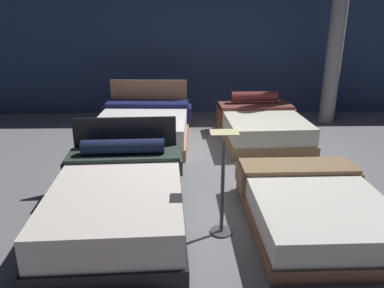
{
  "coord_description": "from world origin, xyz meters",
  "views": [
    {
      "loc": [
        -0.41,
        -5.15,
        2.24
      ],
      "look_at": [
        -0.28,
        -0.1,
        0.46
      ],
      "focal_mm": 34.58,
      "sensor_mm": 36.0,
      "label": 1
    }
  ],
  "objects_px": {
    "bed_0": "(119,202)",
    "bed_2": "(143,127)",
    "support_pillar": "(336,39)",
    "bed_3": "(262,127)",
    "bed_1": "(314,208)",
    "price_sign": "(222,195)"
  },
  "relations": [
    {
      "from": "bed_1",
      "to": "support_pillar",
      "type": "height_order",
      "value": "support_pillar"
    },
    {
      "from": "bed_1",
      "to": "bed_3",
      "type": "relative_size",
      "value": 0.98
    },
    {
      "from": "bed_0",
      "to": "price_sign",
      "type": "relative_size",
      "value": 1.91
    },
    {
      "from": "bed_2",
      "to": "support_pillar",
      "type": "height_order",
      "value": "support_pillar"
    },
    {
      "from": "bed_0",
      "to": "support_pillar",
      "type": "bearing_deg",
      "value": 44.61
    },
    {
      "from": "bed_1",
      "to": "price_sign",
      "type": "relative_size",
      "value": 1.7
    },
    {
      "from": "bed_0",
      "to": "price_sign",
      "type": "bearing_deg",
      "value": -12.16
    },
    {
      "from": "bed_0",
      "to": "support_pillar",
      "type": "height_order",
      "value": "support_pillar"
    },
    {
      "from": "bed_0",
      "to": "price_sign",
      "type": "xyz_separation_m",
      "value": [
        1.12,
        -0.19,
        0.16
      ]
    },
    {
      "from": "price_sign",
      "to": "support_pillar",
      "type": "bearing_deg",
      "value": 57.66
    },
    {
      "from": "bed_3",
      "to": "bed_0",
      "type": "bearing_deg",
      "value": -129.55
    },
    {
      "from": "bed_0",
      "to": "price_sign",
      "type": "distance_m",
      "value": 1.15
    },
    {
      "from": "bed_1",
      "to": "bed_2",
      "type": "bearing_deg",
      "value": 125.64
    },
    {
      "from": "bed_2",
      "to": "bed_0",
      "type": "bearing_deg",
      "value": -87.19
    },
    {
      "from": "bed_3",
      "to": "bed_1",
      "type": "bearing_deg",
      "value": -92.67
    },
    {
      "from": "bed_0",
      "to": "bed_3",
      "type": "height_order",
      "value": "bed_0"
    },
    {
      "from": "bed_0",
      "to": "bed_2",
      "type": "distance_m",
      "value": 2.91
    },
    {
      "from": "bed_0",
      "to": "bed_3",
      "type": "bearing_deg",
      "value": 50.35
    },
    {
      "from": "bed_0",
      "to": "bed_2",
      "type": "height_order",
      "value": "bed_2"
    },
    {
      "from": "bed_0",
      "to": "bed_2",
      "type": "bearing_deg",
      "value": 87.78
    },
    {
      "from": "bed_0",
      "to": "bed_3",
      "type": "relative_size",
      "value": 1.1
    },
    {
      "from": "bed_3",
      "to": "price_sign",
      "type": "xyz_separation_m",
      "value": [
        -1.06,
        -3.07,
        0.18
      ]
    }
  ]
}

